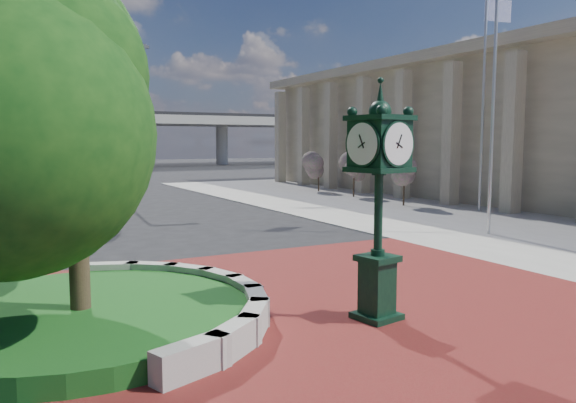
# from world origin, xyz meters

# --- Properties ---
(ground) EXTENTS (200.00, 200.00, 0.00)m
(ground) POSITION_xyz_m (0.00, 0.00, 0.00)
(ground) COLOR black
(ground) RESTS_ON ground
(plaza) EXTENTS (12.00, 12.00, 0.04)m
(plaza) POSITION_xyz_m (0.00, -1.00, 0.02)
(plaza) COLOR maroon
(plaza) RESTS_ON ground
(sidewalk) EXTENTS (20.00, 50.00, 0.04)m
(sidewalk) POSITION_xyz_m (16.00, 10.00, 0.02)
(sidewalk) COLOR #9E9B93
(sidewalk) RESTS_ON ground
(planter_wall) EXTENTS (2.96, 6.77, 0.54)m
(planter_wall) POSITION_xyz_m (-2.71, -0.00, 0.27)
(planter_wall) COLOR #9E9B93
(planter_wall) RESTS_ON ground
(grass_bed) EXTENTS (6.10, 6.10, 0.40)m
(grass_bed) POSITION_xyz_m (-5.00, 0.00, 0.20)
(grass_bed) COLOR #154A18
(grass_bed) RESTS_ON ground
(civic_building) EXTENTS (17.35, 44.00, 8.60)m
(civic_building) POSITION_xyz_m (23.60, 12.00, 4.33)
(civic_building) COLOR tan
(civic_building) RESTS_ON ground
(overpass) EXTENTS (90.00, 12.00, 7.50)m
(overpass) POSITION_xyz_m (-0.22, 70.00, 6.54)
(overpass) COLOR #9E9B93
(overpass) RESTS_ON ground
(tree_planter) EXTENTS (5.20, 5.20, 6.33)m
(tree_planter) POSITION_xyz_m (-5.00, 0.00, 3.72)
(tree_planter) COLOR #38281C
(tree_planter) RESTS_ON ground
(tree_street) EXTENTS (4.40, 4.40, 5.45)m
(tree_street) POSITION_xyz_m (-4.00, 18.00, 3.24)
(tree_street) COLOR #38281C
(tree_street) RESTS_ON ground
(post_clock) EXTENTS (1.07, 1.07, 4.50)m
(post_clock) POSITION_xyz_m (0.05, -2.11, 2.47)
(post_clock) COLOR black
(post_clock) RESTS_ON ground
(parked_car) EXTENTS (3.12, 4.70, 1.49)m
(parked_car) POSITION_xyz_m (-0.40, 36.30, 0.74)
(parked_car) COLOR #520B1C
(parked_car) RESTS_ON ground
(flagpole_a) EXTENTS (1.50, 0.67, 10.08)m
(flagpole_a) POSITION_xyz_m (9.79, 4.07, 5.17)
(flagpole_a) COLOR silver
(flagpole_a) RESTS_ON ground
(flagpole_b) EXTENTS (1.65, 0.22, 10.58)m
(flagpole_b) POSITION_xyz_m (14.84, 9.26, 5.42)
(flagpole_b) COLOR silver
(flagpole_b) RESTS_ON ground
(street_lamp_near) EXTENTS (2.05, 0.67, 9.26)m
(street_lamp_near) POSITION_xyz_m (0.75, 24.31, 5.43)
(street_lamp_near) COLOR slate
(street_lamp_near) RESTS_ON ground
(street_lamp_far) EXTENTS (1.79, 0.80, 8.31)m
(street_lamp_far) POSITION_xyz_m (-1.62, 45.49, 4.87)
(street_lamp_far) COLOR slate
(street_lamp_far) RESTS_ON ground
(shrub_near) EXTENTS (1.20, 1.20, 2.20)m
(shrub_near) POSITION_xyz_m (13.05, 12.83, 1.59)
(shrub_near) COLOR #38281C
(shrub_near) RESTS_ON ground
(shrub_mid) EXTENTS (1.20, 1.20, 2.20)m
(shrub_mid) POSITION_xyz_m (13.43, 18.04, 1.59)
(shrub_mid) COLOR #38281C
(shrub_mid) RESTS_ON ground
(shrub_far) EXTENTS (1.20, 1.20, 2.20)m
(shrub_far) POSITION_xyz_m (13.52, 22.40, 1.59)
(shrub_far) COLOR #38281C
(shrub_far) RESTS_ON ground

